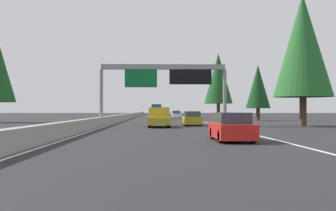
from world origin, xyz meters
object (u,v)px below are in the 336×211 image
(sign_gantry_overhead, at_px, (165,77))
(sedan_far_left, at_px, (232,128))
(sedan_near_center, at_px, (176,115))
(pickup_near_right, at_px, (159,117))
(conifer_right_far, at_px, (218,78))
(sedan_mid_right, at_px, (192,119))
(conifer_right_near, at_px, (303,45))
(conifer_right_mid, at_px, (258,87))
(minivan_mid_left, at_px, (157,112))
(bus_distant_b, at_px, (156,110))

(sign_gantry_overhead, relative_size, sedan_far_left, 2.88)
(sedan_far_left, bearing_deg, sedan_near_center, -0.07)
(pickup_near_right, distance_m, conifer_right_far, 48.27)
(sign_gantry_overhead, xyz_separation_m, sedan_mid_right, (1.59, -2.82, -4.21))
(sedan_far_left, relative_size, conifer_right_near, 0.33)
(sedan_mid_right, height_order, conifer_right_far, conifer_right_far)
(sedan_far_left, xyz_separation_m, pickup_near_right, (17.55, 3.63, 0.23))
(sedan_far_left, relative_size, conifer_right_mid, 0.52)
(sign_gantry_overhead, xyz_separation_m, sedan_far_left, (-19.46, -3.02, -4.21))
(pickup_near_right, bearing_deg, conifer_right_mid, -33.57)
(minivan_mid_left, bearing_deg, sedan_near_center, -175.50)
(bus_distant_b, relative_size, pickup_near_right, 2.05)
(sedan_near_center, distance_m, conifer_right_near, 42.48)
(sedan_near_center, distance_m, minivan_mid_left, 49.13)
(pickup_near_right, distance_m, conifer_right_mid, 27.97)
(minivan_mid_left, distance_m, conifer_right_near, 90.90)
(sedan_far_left, xyz_separation_m, conifer_right_far, (63.54, -9.10, 7.55))
(pickup_near_right, bearing_deg, sedan_mid_right, -44.46)
(sign_gantry_overhead, distance_m, conifer_right_mid, 25.73)
(sedan_near_center, height_order, conifer_right_near, conifer_right_near)
(minivan_mid_left, relative_size, conifer_right_near, 0.38)
(pickup_near_right, relative_size, conifer_right_mid, 0.66)
(sedan_far_left, height_order, conifer_right_mid, conifer_right_mid)
(bus_distant_b, xyz_separation_m, conifer_right_mid, (-47.92, -15.52, 3.44))
(sedan_near_center, relative_size, conifer_right_mid, 0.52)
(conifer_right_far, bearing_deg, conifer_right_mid, -173.65)
(sedan_far_left, height_order, pickup_near_right, pickup_near_right)
(sedan_mid_right, distance_m, conifer_right_near, 13.25)
(conifer_right_near, relative_size, conifer_right_far, 0.97)
(sign_gantry_overhead, relative_size, conifer_right_far, 0.94)
(minivan_mid_left, xyz_separation_m, conifer_right_near, (-89.47, -14.40, 7.05))
(bus_distant_b, xyz_separation_m, pickup_near_right, (-70.96, -0.24, -0.80))
(sedan_far_left, height_order, sedan_mid_right, same)
(sedan_near_center, xyz_separation_m, bus_distant_b, (29.23, 3.94, 1.03))
(sign_gantry_overhead, xyz_separation_m, sedan_near_center, (39.82, -3.09, -4.21))
(sedan_far_left, distance_m, conifer_right_far, 64.63)
(sedan_near_center, distance_m, pickup_near_right, 41.89)
(bus_distant_b, bearing_deg, conifer_right_near, -168.27)
(sedan_far_left, distance_m, sedan_mid_right, 21.05)
(sign_gantry_overhead, bearing_deg, bus_distant_b, 0.70)
(sedan_near_center, height_order, conifer_right_far, conifer_right_far)
(sedan_mid_right, bearing_deg, conifer_right_far, -12.35)
(conifer_right_mid, xyz_separation_m, conifer_right_far, (22.95, 2.55, 3.07))
(pickup_near_right, bearing_deg, sedan_near_center, -5.07)
(bus_distant_b, bearing_deg, sedan_mid_right, -176.89)
(conifer_right_mid, bearing_deg, sedan_near_center, 31.80)
(bus_distant_b, bearing_deg, minivan_mid_left, -0.23)
(sedan_near_center, xyz_separation_m, conifer_right_far, (4.26, -9.03, 7.55))
(conifer_right_near, xyz_separation_m, conifer_right_far, (44.75, 1.51, 0.23))
(sedan_far_left, bearing_deg, sedan_mid_right, 0.54)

